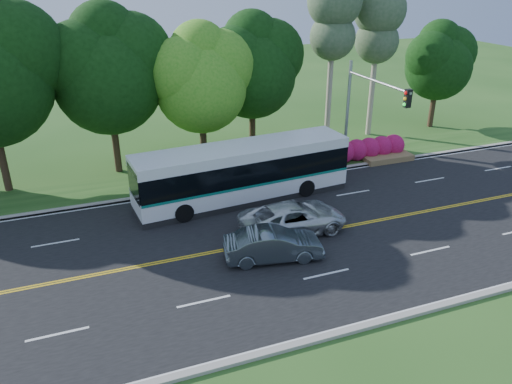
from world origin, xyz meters
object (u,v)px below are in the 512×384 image
object	(u,v)px
traffic_signal	(365,106)
sedan	(273,245)
suv	(293,218)
transit_bus	(243,173)

from	to	relation	value
traffic_signal	sedan	size ratio (longest dim) A/B	1.57
sedan	suv	distance (m)	2.79
traffic_signal	suv	bearing A→B (deg)	-144.02
sedan	traffic_signal	bearing A→B (deg)	-40.89
transit_bus	sedan	bearing A→B (deg)	-102.05
traffic_signal	sedan	bearing A→B (deg)	-141.43
transit_bus	suv	world-z (taller)	transit_bus
transit_bus	traffic_signal	bearing A→B (deg)	-2.00
traffic_signal	sedan	distance (m)	11.77
suv	transit_bus	bearing A→B (deg)	12.88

